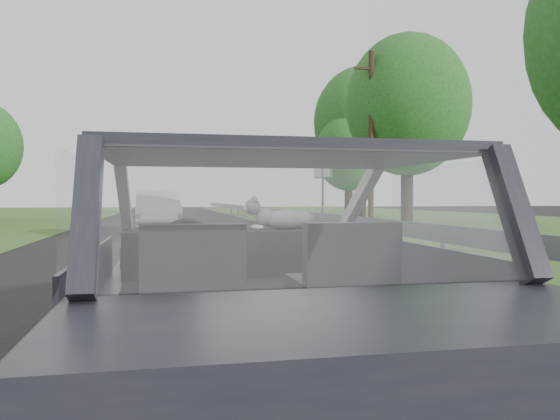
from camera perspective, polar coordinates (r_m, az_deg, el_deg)
name	(u,v)px	position (r m, az deg, el deg)	size (l,w,h in m)	color
ground	(261,412)	(3.30, -1.97, -20.30)	(140.00, 140.00, 0.00)	black
subject_car	(261,285)	(3.11, -1.98, -7.79)	(1.80, 4.00, 1.45)	black
dashboard	(245,252)	(3.71, -3.67, -4.38)	(1.58, 0.45, 0.30)	black
driver_seat	(192,265)	(2.76, -9.17, -5.72)	(0.50, 0.72, 0.42)	black
passenger_seat	(345,261)	(2.91, 6.84, -5.35)	(0.50, 0.72, 0.42)	black
steering_wheel	(187,246)	(3.37, -9.70, -3.76)	(0.36, 0.36, 0.04)	black
cat	(286,218)	(3.72, 0.64, -0.87)	(0.52, 0.16, 0.23)	gray
guardrail	(360,223)	(13.91, 8.35, -1.35)	(0.05, 90.00, 0.32)	slate
other_car	(158,211)	(20.50, -12.65, -0.11)	(1.75, 4.43, 1.46)	silver
highway_sign	(323,196)	(20.78, 4.51, 1.48)	(0.10, 1.03, 2.58)	#1C6E30
utility_pole	(371,140)	(22.02, 9.50, 7.23)	(0.23, 0.23, 7.01)	#453223
tree_1	(407,133)	(24.01, 13.15, 7.84)	(5.24, 5.24, 7.94)	#1D4A19
tree_2	(349,168)	(32.85, 7.18, 4.39)	(3.96, 3.96, 6.01)	#1D4A19
tree_3	(362,144)	(34.73, 8.57, 6.82)	(6.04, 6.04, 9.16)	#1D4A19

